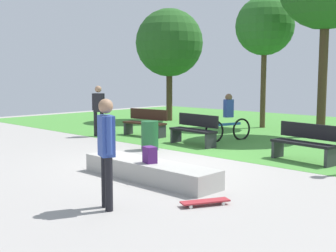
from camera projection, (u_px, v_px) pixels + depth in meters
ground_plane at (167, 163)px, 10.34m from camera, size 28.00×28.00×0.00m
grass_lawn at (315, 133)px, 15.83m from camera, size 26.60×12.60×0.01m
concrete_ledge at (149, 170)px, 8.72m from camera, size 3.18×0.75×0.36m
backpack_on_ledge at (150, 155)px, 8.54m from camera, size 0.33×0.28×0.32m
skater_performing_trick at (106, 145)px, 6.70m from camera, size 0.40×0.31×1.71m
skateboard_by_ledge at (205, 202)px, 6.98m from camera, size 0.54×0.80×0.08m
park_bench_far_left at (305, 142)px, 10.49m from camera, size 1.65×0.69×0.91m
park_bench_near_path at (146, 122)px, 14.94m from camera, size 1.64×0.66×0.91m
park_bench_near_lamppost at (194, 129)px, 12.97m from camera, size 1.64×0.61×0.91m
tree_tall_oak at (265, 27)px, 16.96m from camera, size 2.27×2.27×5.10m
tree_leaning_ash at (169, 43)px, 19.70m from camera, size 3.03×3.03×5.03m
trash_bin at (150, 135)px, 12.16m from camera, size 0.48×0.48×0.80m
pedestrian_with_backpack at (99, 106)px, 14.80m from camera, size 0.44×0.45×1.71m
cyclist_on_bicycle at (228, 121)px, 13.79m from camera, size 0.50×1.78×1.52m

